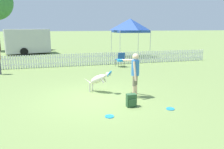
{
  "coord_description": "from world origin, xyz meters",
  "views": [
    {
      "loc": [
        -1.4,
        -7.31,
        2.53
      ],
      "look_at": [
        0.72,
        0.43,
        0.77
      ],
      "focal_mm": 35.0,
      "sensor_mm": 36.0,
      "label": 1
    }
  ],
  "objects": [
    {
      "name": "leaping_dog",
      "position": [
        0.29,
        0.78,
        0.54
      ],
      "size": [
        1.05,
        0.9,
        0.9
      ],
      "rotation": [
        0.0,
        0.0,
        -2.25
      ],
      "color": "beige",
      "rests_on": "ground_plane"
    },
    {
      "name": "equipment_trailer",
      "position": [
        -3.6,
        14.68,
        1.21
      ],
      "size": [
        4.79,
        3.04,
        2.29
      ],
      "rotation": [
        0.0,
        0.0,
        0.23
      ],
      "color": "#B7B7B7",
      "rests_on": "ground_plane"
    },
    {
      "name": "handler_person",
      "position": [
        1.4,
        -0.11,
        1.01
      ],
      "size": [
        0.69,
        1.04,
        1.6
      ],
      "rotation": [
        0.0,
        0.0,
        0.89
      ],
      "color": "beige",
      "rests_on": "ground_plane"
    },
    {
      "name": "backpack_on_grass",
      "position": [
        0.97,
        -1.04,
        0.21
      ],
      "size": [
        0.31,
        0.24,
        0.42
      ],
      "color": "#2D5633",
      "rests_on": "ground_plane"
    },
    {
      "name": "canopy_tent_main",
      "position": [
        4.97,
        10.17,
        2.61
      ],
      "size": [
        2.59,
        2.59,
        3.18
      ],
      "color": "silver",
      "rests_on": "ground_plane"
    },
    {
      "name": "frisbee_near_handler",
      "position": [
        2.07,
        -1.59,
        0.01
      ],
      "size": [
        0.25,
        0.25,
        0.02
      ],
      "color": "#1E8CD8",
      "rests_on": "ground_plane"
    },
    {
      "name": "frisbee_near_dog",
      "position": [
        0.97,
        -0.97,
        0.01
      ],
      "size": [
        0.25,
        0.25,
        0.02
      ],
      "color": "#1E8CD8",
      "rests_on": "ground_plane"
    },
    {
      "name": "picket_fence",
      "position": [
        -0.0,
        6.89,
        0.42
      ],
      "size": [
        19.51,
        0.04,
        0.83
      ],
      "color": "white",
      "rests_on": "ground_plane"
    },
    {
      "name": "folding_chair_center",
      "position": [
        2.77,
        5.84,
        0.56
      ],
      "size": [
        0.56,
        0.58,
        0.92
      ],
      "rotation": [
        0.0,
        0.0,
        3.3
      ],
      "color": "#333338",
      "rests_on": "ground_plane"
    },
    {
      "name": "frisbee_midfield",
      "position": [
        0.08,
        -1.65,
        0.01
      ],
      "size": [
        0.25,
        0.25,
        0.02
      ],
      "color": "#1E8CD8",
      "rests_on": "ground_plane"
    },
    {
      "name": "ground_plane",
      "position": [
        0.0,
        0.0,
        0.0
      ],
      "size": [
        240.0,
        240.0,
        0.0
      ],
      "primitive_type": "plane",
      "color": "olive"
    }
  ]
}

